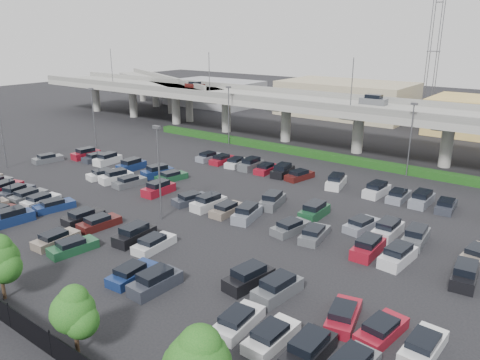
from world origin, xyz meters
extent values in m
plane|color=black|center=(0.00, 0.00, 0.00)|extent=(280.00, 280.00, 0.00)
cube|color=gray|center=(0.00, 32.00, 7.25)|extent=(150.00, 13.00, 1.10)
cube|color=slate|center=(0.00, 25.75, 8.30)|extent=(150.00, 0.50, 1.00)
cube|color=slate|center=(0.00, 38.25, 8.30)|extent=(150.00, 0.50, 1.00)
cylinder|color=gray|center=(-65.00, 32.00, 3.35)|extent=(1.80, 1.80, 6.70)
cube|color=slate|center=(-65.00, 32.00, 6.50)|extent=(2.60, 9.75, 0.50)
cylinder|color=gray|center=(-51.00, 32.00, 3.35)|extent=(1.80, 1.80, 6.70)
cube|color=slate|center=(-51.00, 32.00, 6.50)|extent=(2.60, 9.75, 0.50)
cylinder|color=gray|center=(-37.00, 32.00, 3.35)|extent=(1.80, 1.80, 6.70)
cube|color=slate|center=(-37.00, 32.00, 6.50)|extent=(2.60, 9.75, 0.50)
cylinder|color=gray|center=(-23.00, 32.00, 3.35)|extent=(1.80, 1.80, 6.70)
cube|color=slate|center=(-23.00, 32.00, 6.50)|extent=(2.60, 9.75, 0.50)
cylinder|color=gray|center=(-9.00, 32.00, 3.35)|extent=(1.80, 1.80, 6.70)
cube|color=slate|center=(-9.00, 32.00, 6.50)|extent=(2.60, 9.75, 0.50)
cylinder|color=gray|center=(5.00, 32.00, 3.35)|extent=(1.80, 1.80, 6.70)
cube|color=slate|center=(5.00, 32.00, 6.50)|extent=(2.60, 9.75, 0.50)
cylinder|color=gray|center=(19.00, 32.00, 3.35)|extent=(1.80, 1.80, 6.70)
cube|color=slate|center=(19.00, 32.00, 6.50)|extent=(2.60, 9.75, 0.50)
cube|color=#441412|center=(-34.00, 35.00, 8.21)|extent=(4.40, 1.82, 0.82)
cube|color=black|center=(-34.00, 35.00, 8.84)|extent=(2.30, 1.60, 0.50)
cube|color=#53565A|center=(6.00, 35.00, 8.32)|extent=(4.40, 1.82, 1.05)
cube|color=black|center=(6.00, 35.00, 9.14)|extent=(2.60, 1.60, 0.65)
cylinder|color=#535358|center=(-50.00, 25.90, 11.80)|extent=(0.14, 0.14, 8.00)
cylinder|color=#535358|center=(-22.00, 25.90, 11.80)|extent=(0.14, 0.14, 8.00)
cylinder|color=#535358|center=(6.00, 25.90, 11.80)|extent=(0.14, 0.14, 8.00)
cube|color=gray|center=(-52.00, 43.00, 7.25)|extent=(50.93, 30.13, 1.10)
cube|color=slate|center=(-52.00, 43.00, 8.30)|extent=(47.34, 22.43, 1.00)
cylinder|color=gray|center=(-69.22, 51.03, 3.35)|extent=(1.60, 1.60, 6.70)
cylinder|color=gray|center=(-58.34, 45.96, 3.35)|extent=(1.60, 1.60, 6.70)
cylinder|color=gray|center=(-47.47, 40.89, 3.35)|extent=(1.60, 1.60, 6.70)
cylinder|color=gray|center=(-36.59, 35.82, 3.35)|extent=(1.60, 1.60, 6.70)
cube|color=#153810|center=(0.00, 25.00, 0.55)|extent=(66.00, 1.60, 1.10)
cylinder|color=black|center=(6.00, -28.00, 1.00)|extent=(0.10, 0.10, 2.00)
cylinder|color=black|center=(11.00, -28.00, 1.00)|extent=(0.10, 0.10, 2.00)
cylinder|color=#332316|center=(2.00, -26.39, 0.99)|extent=(0.26, 0.26, 1.97)
sphere|color=#154F15|center=(2.71, -26.29, 2.85)|extent=(2.41, 2.41, 2.41)
cylinder|color=#332316|center=(12.00, -26.82, 0.90)|extent=(0.26, 0.26, 1.80)
sphere|color=#154F15|center=(12.00, -26.82, 3.09)|extent=(2.79, 2.79, 2.79)
sphere|color=#154F15|center=(12.65, -26.72, 2.59)|extent=(2.19, 2.19, 2.19)
sphere|color=#154F15|center=(11.45, -26.90, 2.79)|extent=(2.19, 2.19, 2.19)
sphere|color=#154F15|center=(12.04, -26.70, 3.89)|extent=(1.89, 1.89, 1.89)
sphere|color=#154F15|center=(22.04, -26.26, 4.78)|extent=(2.33, 2.33, 2.33)
cube|color=navy|center=(-11.75, -18.50, 0.53)|extent=(2.24, 4.56, 1.05)
cube|color=black|center=(-11.75, -18.50, 1.34)|extent=(1.85, 2.74, 0.65)
cube|color=gray|center=(-3.50, -18.50, 0.41)|extent=(2.00, 4.47, 0.82)
cube|color=black|center=(-3.50, -18.70, 1.04)|extent=(1.69, 2.36, 0.50)
cube|color=#1A4A2B|center=(-0.75, -18.50, 0.41)|extent=(2.40, 4.61, 0.82)
cube|color=black|center=(-0.75, -18.70, 1.04)|extent=(1.90, 2.50, 0.50)
cube|color=navy|center=(7.50, -18.50, 0.41)|extent=(2.18, 4.54, 0.82)
cube|color=black|center=(7.50, -18.70, 1.04)|extent=(1.79, 2.43, 0.50)
cube|color=#2E313B|center=(10.25, -18.50, 0.53)|extent=(1.99, 4.47, 1.05)
cube|color=black|center=(10.25, -18.50, 1.34)|extent=(1.70, 2.66, 0.65)
cube|color=silver|center=(18.50, -18.50, 0.41)|extent=(2.13, 4.52, 0.82)
cube|color=black|center=(18.50, -18.70, 1.04)|extent=(1.76, 2.41, 0.50)
cube|color=silver|center=(21.25, -18.50, 0.41)|extent=(1.96, 4.45, 0.82)
cube|color=black|center=(21.25, -18.70, 1.04)|extent=(1.67, 2.35, 0.50)
cube|color=black|center=(24.00, -18.50, 0.53)|extent=(1.83, 4.41, 1.05)
cube|color=black|center=(24.00, -18.50, 1.34)|extent=(1.61, 2.60, 0.65)
cube|color=black|center=(26.75, -18.50, 1.34)|extent=(1.84, 2.74, 0.65)
cube|color=maroon|center=(-22.75, -13.50, 0.41)|extent=(2.76, 4.70, 0.82)
cube|color=black|center=(-22.75, -13.69, 1.04)|extent=(2.08, 2.60, 0.50)
cube|color=#2E313B|center=(-20.00, -13.50, 0.41)|extent=(2.68, 4.68, 0.82)
cube|color=black|center=(-20.00, -13.70, 1.04)|extent=(2.04, 2.58, 0.50)
cube|color=#53565A|center=(-17.25, -13.50, 0.41)|extent=(2.10, 4.51, 0.82)
cube|color=black|center=(-17.25, -13.70, 1.04)|extent=(1.75, 2.40, 0.50)
cube|color=silver|center=(-14.50, -13.50, 0.41)|extent=(2.16, 4.53, 0.82)
cube|color=black|center=(-14.50, -13.70, 1.04)|extent=(1.78, 2.42, 0.50)
cube|color=navy|center=(-11.75, -13.50, 0.41)|extent=(2.61, 4.66, 0.82)
cube|color=black|center=(-11.75, -13.70, 1.04)|extent=(2.01, 2.56, 0.50)
cube|color=black|center=(-6.25, -13.50, 0.41)|extent=(1.90, 4.43, 0.82)
cube|color=black|center=(-6.25, -13.70, 1.04)|extent=(1.64, 2.33, 0.50)
cube|color=#441412|center=(-3.50, -13.50, 0.41)|extent=(2.14, 4.52, 0.82)
cube|color=black|center=(-3.50, -13.70, 1.04)|extent=(1.77, 2.41, 0.50)
cube|color=black|center=(2.00, -13.50, 0.53)|extent=(2.13, 4.52, 1.05)
cube|color=black|center=(2.00, -13.50, 1.34)|extent=(1.79, 2.71, 0.65)
cube|color=silver|center=(4.75, -13.50, 0.41)|extent=(2.11, 4.51, 0.82)
cube|color=black|center=(4.75, -13.70, 1.04)|extent=(1.75, 2.40, 0.50)
cube|color=black|center=(15.75, -13.50, 0.53)|extent=(2.46, 4.62, 1.05)
cube|color=black|center=(15.75, -13.50, 1.34)|extent=(1.97, 2.81, 0.65)
cube|color=#53565A|center=(18.50, -13.50, 0.53)|extent=(2.28, 4.57, 1.05)
cube|color=black|center=(18.50, -13.50, 1.34)|extent=(1.87, 2.76, 0.65)
cube|color=maroon|center=(24.00, -13.50, 0.41)|extent=(2.74, 4.69, 0.82)
cube|color=black|center=(24.00, -13.70, 1.04)|extent=(2.07, 2.60, 0.50)
cube|color=maroon|center=(26.75, -13.50, 0.41)|extent=(2.41, 4.61, 0.82)
cube|color=black|center=(26.75, -13.70, 1.04)|extent=(1.90, 2.50, 0.50)
cube|color=silver|center=(29.50, -13.50, 0.41)|extent=(2.02, 4.48, 0.82)
cube|color=black|center=(29.50, -13.70, 1.04)|extent=(1.71, 2.37, 0.50)
cube|color=#53565A|center=(-31.00, -2.50, 0.41)|extent=(2.51, 4.64, 0.82)
cube|color=black|center=(-31.00, -2.70, 1.04)|extent=(1.95, 2.53, 0.50)
cube|color=silver|center=(-17.25, -2.50, 0.41)|extent=(2.66, 4.67, 0.82)
cube|color=black|center=(-17.25, -2.70, 1.04)|extent=(2.03, 2.57, 0.50)
cube|color=silver|center=(-14.50, -2.50, 0.53)|extent=(2.70, 4.68, 1.05)
cube|color=black|center=(-14.50, -2.50, 1.34)|extent=(2.11, 2.88, 0.65)
cube|color=#53565A|center=(-11.75, -2.50, 0.41)|extent=(2.28, 4.57, 0.82)
cube|color=black|center=(-11.75, -2.70, 1.04)|extent=(1.84, 2.46, 0.50)
cube|color=maroon|center=(-6.25, -2.50, 0.53)|extent=(1.91, 4.44, 1.05)
cube|color=black|center=(-6.25, -2.50, 1.34)|extent=(1.66, 2.63, 0.65)
cube|color=#2E313B|center=(-0.75, -2.50, 0.41)|extent=(2.83, 4.71, 0.82)
cube|color=black|center=(-0.75, -2.69, 1.04)|extent=(2.11, 2.62, 0.50)
cube|color=silver|center=(2.00, -2.50, 0.53)|extent=(2.12, 4.52, 1.05)
cube|color=black|center=(2.00, -2.50, 1.34)|extent=(1.78, 2.70, 0.65)
cube|color=gray|center=(4.75, -2.50, 0.41)|extent=(1.84, 4.41, 0.82)
cube|color=black|center=(4.75, -2.70, 1.04)|extent=(1.61, 2.31, 0.50)
cube|color=slate|center=(7.50, -2.50, 0.53)|extent=(2.65, 4.67, 1.05)
cube|color=black|center=(7.50, -2.50, 1.34)|extent=(2.08, 2.86, 0.65)
cube|color=#53565A|center=(13.00, -2.50, 0.41)|extent=(2.53, 4.64, 0.82)
cube|color=black|center=(13.00, -2.70, 1.04)|extent=(1.96, 2.54, 0.50)
cube|color=#53565A|center=(15.75, -2.50, 0.41)|extent=(2.40, 4.60, 0.82)
cube|color=black|center=(15.75, -2.70, 1.04)|extent=(1.90, 2.49, 0.50)
cube|color=maroon|center=(21.25, -2.50, 0.53)|extent=(1.87, 4.42, 1.05)
cube|color=black|center=(21.25, -2.50, 1.34)|extent=(1.63, 2.62, 0.65)
cube|color=silver|center=(24.00, -2.50, 0.53)|extent=(2.21, 4.55, 1.05)
cube|color=black|center=(24.00, -2.50, 1.34)|extent=(1.83, 2.73, 0.65)
cube|color=black|center=(29.50, -2.50, 0.53)|extent=(2.25, 4.56, 1.05)
cube|color=black|center=(29.50, -2.50, 1.34)|extent=(1.85, 2.75, 0.65)
cube|color=maroon|center=(-28.25, 2.50, 0.53)|extent=(2.15, 4.53, 1.05)
cube|color=black|center=(-28.25, 2.50, 1.34)|extent=(1.80, 2.71, 0.65)
cube|color=#2E313B|center=(-25.50, 2.50, 0.41)|extent=(2.11, 4.51, 0.82)
cube|color=black|center=(-25.50, 2.30, 1.04)|extent=(1.75, 2.40, 0.50)
cube|color=silver|center=(-22.75, 2.50, 0.53)|extent=(2.11, 4.51, 1.05)
cube|color=black|center=(-22.75, 2.50, 1.34)|extent=(1.77, 2.70, 0.65)
cube|color=navy|center=(-17.25, 2.50, 0.53)|extent=(1.88, 4.42, 1.05)
cube|color=black|center=(-17.25, 2.50, 1.34)|extent=(1.64, 2.62, 0.65)
cube|color=navy|center=(-11.75, 2.50, 0.53)|extent=(2.81, 4.71, 1.05)
cube|color=black|center=(-11.75, 2.50, 1.34)|extent=(2.17, 2.91, 0.65)
cube|color=#1A4A2B|center=(-9.00, 2.50, 0.41)|extent=(2.54, 4.65, 0.82)
cube|color=black|center=(-9.00, 2.30, 1.04)|extent=(1.97, 2.54, 0.50)
cube|color=#53565A|center=(7.50, 2.50, 0.53)|extent=(2.72, 4.69, 1.05)
cube|color=black|center=(7.50, 2.50, 1.34)|extent=(2.12, 2.88, 0.65)
cube|color=#1A4A2B|center=(13.00, 2.50, 0.53)|extent=(1.94, 4.45, 1.05)
cube|color=black|center=(13.00, 2.50, 1.34)|extent=(1.67, 2.64, 0.65)
cube|color=slate|center=(18.50, 2.50, 0.41)|extent=(2.51, 4.64, 0.82)
cube|color=black|center=(18.50, 2.30, 1.04)|extent=(1.96, 2.53, 0.50)
cube|color=silver|center=(21.25, 2.50, 0.53)|extent=(1.91, 4.43, 1.05)
cube|color=black|center=(21.25, 2.50, 1.34)|extent=(1.65, 2.63, 0.65)
cube|color=#53565A|center=(24.00, 2.50, 0.53)|extent=(2.15, 4.52, 1.05)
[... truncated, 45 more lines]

